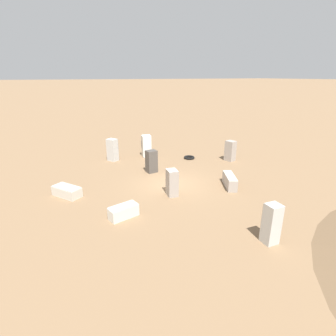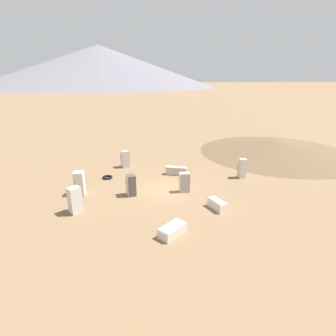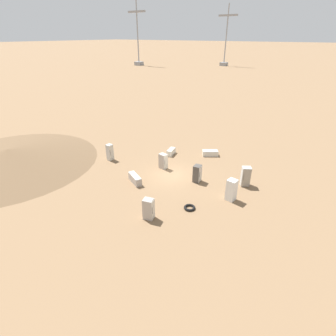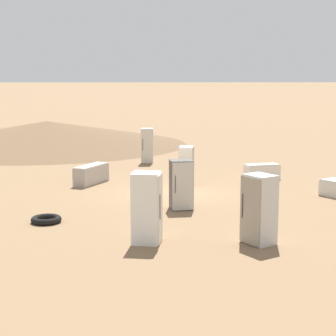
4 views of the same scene
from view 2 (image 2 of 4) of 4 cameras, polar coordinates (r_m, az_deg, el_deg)
ground_plane at (r=20.94m, az=-0.87°, el=-4.81°), size 1000.00×1000.00×0.00m
mountain_ridge_0 at (r=268.72m, az=-14.81°, el=20.62°), size 215.67×215.67×37.11m
dirt_mound at (r=33.82m, az=22.51°, el=4.39°), size 17.91×17.91×1.49m
discarded_fridge_0 at (r=18.27m, az=-19.65°, el=-6.62°), size 0.97×0.94×1.80m
discarded_fridge_1 at (r=20.39m, az=3.63°, el=-3.15°), size 0.85×0.66×1.56m
discarded_fridge_2 at (r=19.94m, az=-8.07°, el=-3.75°), size 0.73×0.79×1.61m
discarded_fridge_3 at (r=18.25m, az=10.62°, el=-7.82°), size 0.92×1.54×0.64m
discarded_fridge_4 at (r=15.24m, az=0.95°, el=-13.39°), size 1.86×1.61×0.59m
discarded_fridge_5 at (r=20.89m, az=-18.72°, el=-3.18°), size 0.80×0.82×1.85m
discarded_fridge_6 at (r=24.07m, az=1.79°, el=-0.61°), size 1.94×1.32×0.76m
discarded_fridge_7 at (r=26.35m, az=-9.31°, el=1.92°), size 0.88×0.78×1.64m
discarded_fridge_8 at (r=24.08m, az=15.80°, el=-0.08°), size 0.62×0.60×1.75m
scrap_tire at (r=23.91m, az=-13.05°, el=-1.97°), size 0.90×0.90×0.19m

